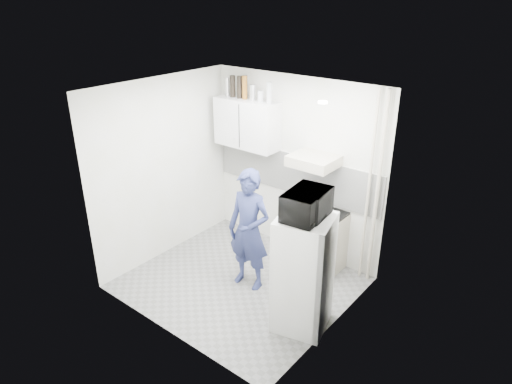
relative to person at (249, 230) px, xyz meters
The scene contains 24 objects.
floor 0.83m from the person, 146.89° to the right, with size 2.80×2.80×0.00m, color slate.
ceiling 1.79m from the person, 146.89° to the right, with size 2.80×2.80×0.00m, color white.
wall_back 1.28m from the person, 95.18° to the left, with size 2.80×2.80×0.00m, color beige.
wall_left 1.58m from the person, behind, with size 2.60×2.60×0.00m, color beige.
wall_right 1.38m from the person, ahead, with size 2.60×2.60×0.00m, color beige.
person is the anchor object (origin of this frame).
stove 1.16m from the person, 58.67° to the left, with size 0.52×0.52×0.83m, color #BBB29D.
fridge 1.03m from the person, 13.78° to the right, with size 0.58×0.58×1.41m, color silver.
stove_top 1.09m from the person, 58.67° to the left, with size 0.50×0.50×0.03m, color black.
saucepan 1.06m from the person, 54.81° to the left, with size 0.20×0.20×0.11m, color silver.
microwave 1.27m from the person, 13.78° to the right, with size 0.38×0.56×0.31m, color black.
bottle_a 2.19m from the person, 140.60° to the left, with size 0.06×0.06×0.27m, color silver.
bottle_b 2.15m from the person, 138.16° to the left, with size 0.08×0.08×0.31m, color black.
bottle_c 2.09m from the person, 134.58° to the left, with size 0.08×0.08×0.31m, color black.
bottle_d 2.05m from the person, 131.64° to the left, with size 0.07×0.07×0.33m, color brown.
canister_a 1.95m from the person, 126.86° to the left, with size 0.09×0.09×0.22m, color silver.
canister_b 1.88m from the person, 121.25° to the left, with size 0.08×0.08×0.16m, color #B2B7BC.
bottle_e 1.89m from the person, 114.53° to the left, with size 0.07×0.07×0.29m, color #B2B7BC.
upper_cabinet 1.68m from the person, 130.45° to the left, with size 1.00×0.35×0.70m, color silver.
range_hood 1.25m from the person, 69.76° to the left, with size 0.60×0.50×0.14m, color #BBB29D.
backsplash 1.23m from the person, 95.24° to the left, with size 2.74×0.03×0.60m, color white.
pipe_a 1.69m from the person, 42.68° to the left, with size 0.05×0.05×2.60m, color #BBB29D.
pipe_b 1.61m from the person, 45.72° to the left, with size 0.04×0.04×2.60m, color #BBB29D.
ceiling_spot_fixture 1.97m from the person, ahead, with size 0.10×0.10×0.02m, color white.
Camera 1 is at (3.38, -3.87, 3.64)m, focal length 32.00 mm.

